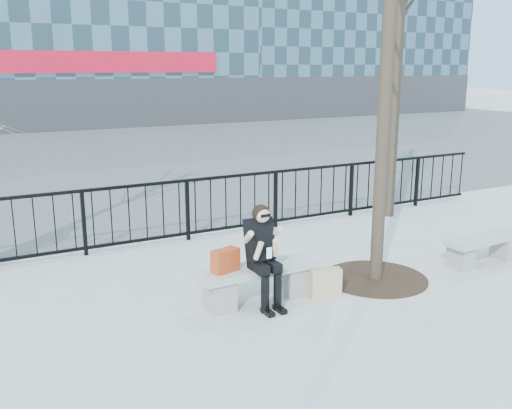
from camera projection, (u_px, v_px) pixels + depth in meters
name	position (u px, v px, depth m)	size (l,w,h in m)	color
ground	(258.00, 301.00, 7.55)	(120.00, 120.00, 0.00)	#9F9E9A
street_surface	(60.00, 153.00, 20.40)	(60.00, 23.00, 0.01)	#474747
railing	(177.00, 211.00, 9.99)	(14.00, 0.06, 1.10)	black
tree_grate	(375.00, 278.00, 8.33)	(1.50, 1.50, 0.02)	black
bench_main	(258.00, 280.00, 7.48)	(1.65, 0.46, 0.49)	slate
bench_second	(483.00, 247.00, 8.95)	(1.47, 0.41, 0.44)	slate
seated_woman	(264.00, 257.00, 7.25)	(0.50, 0.64, 1.34)	black
handbag	(225.00, 260.00, 7.21)	(0.36, 0.17, 0.29)	#A83514
shopping_bag	(326.00, 283.00, 7.65)	(0.42, 0.15, 0.39)	beige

